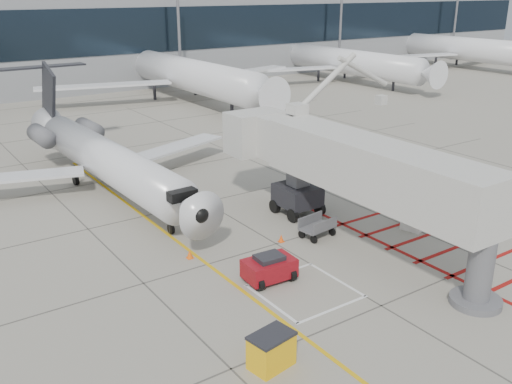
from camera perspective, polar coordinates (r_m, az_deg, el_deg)
ground_plane at (r=29.28m, az=6.72°, el=-7.90°), size 260.00×260.00×0.00m
regional_jet at (r=38.32m, az=-13.61°, el=4.53°), size 24.01×29.86×7.64m
jet_bridge at (r=30.51m, az=11.60°, el=1.18°), size 9.75×20.20×8.04m
pushback_tug at (r=27.96m, az=1.33°, el=-7.52°), size 2.54×1.67×1.43m
spill_bin at (r=22.20m, az=1.54°, el=-15.54°), size 1.78×1.33×1.41m
baggage_cart at (r=32.85m, az=6.15°, el=-3.48°), size 2.13×1.50×1.25m
ground_power_unit at (r=35.32m, az=15.89°, el=-2.13°), size 2.29×1.68×1.62m
cone_nose at (r=30.53m, az=-6.64°, el=-6.17°), size 0.35×0.35×0.49m
cone_side at (r=32.24m, az=2.53°, el=-4.64°), size 0.32×0.32×0.44m
terminal_building at (r=93.63m, az=-17.99°, el=14.86°), size 180.00×28.00×14.00m
terminal_glass_band at (r=80.27m, az=-14.97°, el=15.19°), size 180.00×0.10×6.00m
bg_aircraft_c at (r=73.75m, az=-7.53°, el=13.69°), size 35.53×39.47×11.84m
bg_aircraft_d at (r=89.29m, az=8.52°, el=14.37°), size 32.67×36.30×10.89m
bg_aircraft_e at (r=109.94m, az=19.63°, el=14.74°), size 35.78×39.76×11.93m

